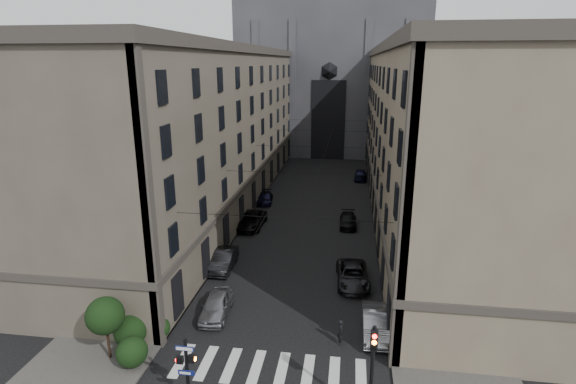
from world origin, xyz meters
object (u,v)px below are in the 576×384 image
at_px(pedestrian_signal_left, 187,368).
at_px(car_right_near, 375,323).
at_px(car_left_near, 216,305).
at_px(gothic_tower, 333,58).
at_px(pedestrian, 341,332).
at_px(car_left_midfar, 251,220).
at_px(car_right_midfar, 348,220).
at_px(car_left_midnear, 224,260).
at_px(car_right_midnear, 353,275).
at_px(traffic_light_right, 373,363).
at_px(car_right_far, 361,175).
at_px(car_left_far, 265,198).

xyz_separation_m(pedestrian_signal_left, car_right_near, (9.71, 7.86, -1.56)).
distance_m(pedestrian_signal_left, car_right_near, 12.60).
xyz_separation_m(car_left_near, car_right_near, (10.86, -0.76, 0.00)).
bearing_deg(car_left_near, car_right_near, -7.60).
bearing_deg(gothic_tower, pedestrian, -86.57).
bearing_deg(pedestrian, gothic_tower, -7.67).
relative_size(car_left_midfar, pedestrian, 3.44).
distance_m(car_right_midfar, pedestrian, 21.25).
relative_size(car_left_midnear, pedestrian, 2.91).
bearing_deg(pedestrian, car_right_midfar, -11.61).
height_order(car_left_midfar, car_right_midfar, car_left_midfar).
height_order(gothic_tower, car_left_midfar, gothic_tower).
xyz_separation_m(car_left_midfar, pedestrian, (10.13, -19.49, 0.04)).
bearing_deg(car_right_midfar, car_right_midnear, -88.85).
distance_m(traffic_light_right, pedestrian, 6.75).
bearing_deg(car_right_far, car_left_far, -129.45).
bearing_deg(car_left_midfar, car_right_midnear, -44.43).
relative_size(traffic_light_right, car_left_far, 1.18).
xyz_separation_m(car_right_near, car_right_midfar, (-2.00, 19.88, -0.13)).
xyz_separation_m(pedestrian_signal_left, car_left_far, (-2.69, 34.64, -1.68)).
height_order(car_right_near, pedestrian, pedestrian).
bearing_deg(car_left_far, pedestrian, -76.03).
xyz_separation_m(gothic_tower, car_left_far, (-6.20, -38.82, -17.16)).
height_order(car_left_near, pedestrian, pedestrian).
bearing_deg(car_right_midnear, car_left_far, 114.54).
distance_m(pedestrian_signal_left, traffic_light_right, 9.18).
height_order(gothic_tower, car_right_midfar, gothic_tower).
bearing_deg(pedestrian, car_left_far, 8.85).
xyz_separation_m(gothic_tower, car_right_far, (5.82, -25.52, -17.04)).
xyz_separation_m(car_right_near, car_right_midnear, (-1.47, 6.74, -0.02)).
height_order(car_right_midfar, pedestrian, pedestrian).
relative_size(car_left_near, car_right_midfar, 1.02).
height_order(gothic_tower, pedestrian, gothic_tower).
bearing_deg(car_right_near, car_right_midfar, 95.07).
bearing_deg(car_right_midfar, pedestrian, -91.68).
relative_size(car_left_far, car_right_midfar, 1.00).
bearing_deg(car_left_midnear, car_left_midfar, 87.23).
distance_m(pedestrian_signal_left, car_left_far, 34.78).
height_order(pedestrian_signal_left, pedestrian, pedestrian_signal_left).
bearing_deg(car_right_midnear, car_right_midfar, 88.23).
bearing_deg(car_left_midfar, pedestrian, -60.60).
bearing_deg(car_right_far, pedestrian_signal_left, -98.37).
distance_m(car_left_midfar, car_right_midfar, 10.47).
xyz_separation_m(pedestrian_signal_left, car_right_midfar, (7.71, 27.75, -1.68)).
height_order(gothic_tower, car_right_midnear, gothic_tower).
bearing_deg(car_left_midfar, car_right_far, 63.41).
xyz_separation_m(car_left_near, car_left_midfar, (-1.45, 17.37, 0.03)).
bearing_deg(pedestrian_signal_left, car_right_near, 38.99).
xyz_separation_m(pedestrian_signal_left, car_left_midfar, (-2.60, 25.99, -1.53)).
bearing_deg(car_left_near, pedestrian, -17.36).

